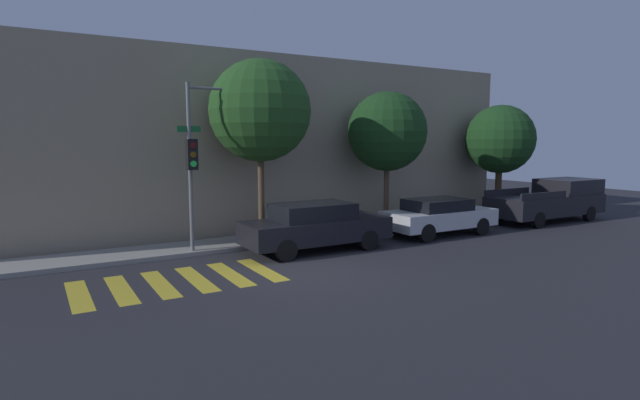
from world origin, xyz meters
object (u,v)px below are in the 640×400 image
sedan_near_corner (315,226)px  sedan_middle (439,216)px  tree_near_corner (260,111)px  tree_midblock (387,132)px  traffic_light_pole (208,142)px  pickup_truck (551,200)px  tree_far_end (500,140)px

sedan_near_corner → sedan_middle: (5.22, 0.00, -0.07)m
tree_near_corner → tree_midblock: (5.23, 0.00, -0.62)m
traffic_light_pole → sedan_middle: size_ratio=1.21×
pickup_truck → tree_far_end: tree_far_end is taller
sedan_middle → tree_far_end: (5.32, 1.82, 2.77)m
pickup_truck → sedan_middle: bearing=180.0°
tree_far_end → sedan_middle: bearing=-161.1°
pickup_truck → tree_far_end: 3.39m
sedan_near_corner → tree_near_corner: 4.18m
pickup_truck → tree_near_corner: bearing=171.9°
traffic_light_pole → pickup_truck: (14.70, -1.27, -2.53)m
sedan_middle → tree_midblock: size_ratio=0.80×
tree_near_corner → tree_far_end: tree_near_corner is taller
traffic_light_pole → pickup_truck: bearing=-4.9°
traffic_light_pole → sedan_middle: traffic_light_pole is taller
tree_far_end → sedan_near_corner: bearing=-170.2°
tree_midblock → sedan_middle: bearing=-60.9°
pickup_truck → tree_midblock: tree_midblock is taller
traffic_light_pole → tree_near_corner: 2.25m
pickup_truck → tree_near_corner: size_ratio=0.91×
sedan_near_corner → tree_far_end: (10.53, 1.82, 2.70)m
tree_far_end → tree_near_corner: bearing=-180.0°
traffic_light_pole → sedan_middle: (8.20, -1.27, -2.70)m
sedan_near_corner → tree_midblock: 5.47m
tree_midblock → pickup_truck: bearing=-13.6°
tree_far_end → pickup_truck: bearing=-56.9°
tree_near_corner → sedan_middle: bearing=-16.3°
sedan_middle → tree_near_corner: bearing=163.7°
sedan_near_corner → sedan_middle: bearing=0.0°
traffic_light_pole → sedan_near_corner: traffic_light_pole is taller
sedan_near_corner → tree_near_corner: (-1.03, 1.82, 3.62)m
pickup_truck → tree_midblock: size_ratio=1.04×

